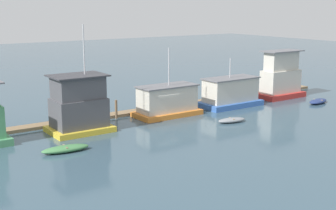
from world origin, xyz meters
TOP-DOWN VIEW (x-y plane):
  - ground_plane at (0.00, 0.00)m, footprint 200.00×200.00m
  - dock_walkway at (0.00, 2.93)m, footprint 51.00×1.47m
  - houseboat_yellow at (-9.36, -0.46)m, footprint 5.42×4.06m
  - houseboat_orange at (0.69, 0.14)m, footprint 6.85×3.44m
  - houseboat_blue at (9.15, -0.13)m, footprint 7.14×3.62m
  - houseboat_red at (17.67, 0.18)m, footprint 6.01×3.28m
  - dinghy_green at (-12.80, -5.41)m, footprint 3.87×1.58m
  - dinghy_grey at (4.21, -5.86)m, footprint 3.07×1.59m
  - dinghy_navy at (18.57, -4.87)m, footprint 3.47×1.97m
  - mooring_post_near_right at (-4.30, 1.95)m, footprint 0.25×0.25m
  - mooring_post_far_right at (5.94, 1.95)m, footprint 0.31×0.31m

SIDE VIEW (x-z plane):
  - ground_plane at x=0.00m, z-range 0.00..0.00m
  - dock_walkway at x=0.00m, z-range 0.00..0.30m
  - dinghy_grey at x=4.21m, z-range 0.00..0.46m
  - dinghy_navy at x=18.57m, z-range 0.00..0.50m
  - dinghy_green at x=-12.80m, z-range 0.00..0.52m
  - mooring_post_far_right at x=5.94m, z-range 0.00..1.91m
  - mooring_post_near_right at x=-4.30m, z-range 0.00..1.91m
  - houseboat_orange at x=0.69m, z-range -2.00..5.00m
  - houseboat_blue at x=9.15m, z-range -1.21..4.24m
  - houseboat_yellow at x=-9.36m, z-range -2.42..7.20m
  - houseboat_red at x=17.67m, z-range -0.44..5.35m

